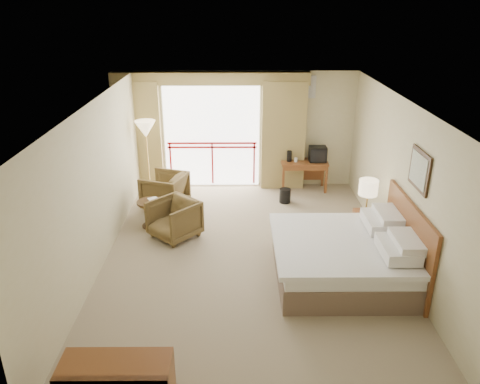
{
  "coord_description": "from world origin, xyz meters",
  "views": [
    {
      "loc": [
        -0.22,
        -7.05,
        4.21
      ],
      "look_at": [
        -0.17,
        0.4,
        1.09
      ],
      "focal_mm": 35.0,
      "sensor_mm": 36.0,
      "label": 1
    }
  ],
  "objects_px": {
    "desk": "(304,167)",
    "nightstand": "(365,226)",
    "floor_lamp": "(146,132)",
    "wastebasket": "(285,196)",
    "bed": "(345,257)",
    "table_lamp": "(368,188)",
    "armchair_near": "(175,236)",
    "armchair_far": "(166,207)",
    "side_table": "(150,209)",
    "tv": "(318,154)"
  },
  "relations": [
    {
      "from": "desk",
      "to": "nightstand",
      "type": "bearing_deg",
      "value": -68.48
    },
    {
      "from": "desk",
      "to": "floor_lamp",
      "type": "distance_m",
      "value": 3.68
    },
    {
      "from": "desk",
      "to": "floor_lamp",
      "type": "relative_size",
      "value": 0.61
    },
    {
      "from": "nightstand",
      "to": "wastebasket",
      "type": "bearing_deg",
      "value": 126.12
    },
    {
      "from": "bed",
      "to": "table_lamp",
      "type": "bearing_deg",
      "value": 63.63
    },
    {
      "from": "wastebasket",
      "to": "armchair_near",
      "type": "distance_m",
      "value": 2.75
    },
    {
      "from": "desk",
      "to": "armchair_far",
      "type": "relative_size",
      "value": 1.27
    },
    {
      "from": "table_lamp",
      "to": "side_table",
      "type": "relative_size",
      "value": 1.12
    },
    {
      "from": "wastebasket",
      "to": "armchair_far",
      "type": "distance_m",
      "value": 2.62
    },
    {
      "from": "desk",
      "to": "armchair_near",
      "type": "bearing_deg",
      "value": -134.98
    },
    {
      "from": "bed",
      "to": "table_lamp",
      "type": "height_order",
      "value": "table_lamp"
    },
    {
      "from": "desk",
      "to": "armchair_far",
      "type": "distance_m",
      "value": 3.32
    },
    {
      "from": "wastebasket",
      "to": "side_table",
      "type": "distance_m",
      "value": 3.0
    },
    {
      "from": "table_lamp",
      "to": "desk",
      "type": "xyz_separation_m",
      "value": [
        -0.81,
        2.5,
        -0.48
      ]
    },
    {
      "from": "tv",
      "to": "floor_lamp",
      "type": "distance_m",
      "value": 3.9
    },
    {
      "from": "wastebasket",
      "to": "floor_lamp",
      "type": "xyz_separation_m",
      "value": [
        -3.03,
        0.33,
        1.36
      ]
    },
    {
      "from": "wastebasket",
      "to": "desk",
      "type": "bearing_deg",
      "value": 58.04
    },
    {
      "from": "bed",
      "to": "nightstand",
      "type": "bearing_deg",
      "value": 62.74
    },
    {
      "from": "bed",
      "to": "wastebasket",
      "type": "distance_m",
      "value": 3.09
    },
    {
      "from": "armchair_near",
      "to": "bed",
      "type": "bearing_deg",
      "value": 16.86
    },
    {
      "from": "nightstand",
      "to": "table_lamp",
      "type": "distance_m",
      "value": 0.75
    },
    {
      "from": "tv",
      "to": "armchair_far",
      "type": "distance_m",
      "value": 3.65
    },
    {
      "from": "armchair_far",
      "to": "side_table",
      "type": "relative_size",
      "value": 1.57
    },
    {
      "from": "bed",
      "to": "table_lamp",
      "type": "xyz_separation_m",
      "value": [
        0.65,
        1.32,
        0.65
      ]
    },
    {
      "from": "tv",
      "to": "side_table",
      "type": "xyz_separation_m",
      "value": [
        -3.56,
        -1.91,
        -0.5
      ]
    },
    {
      "from": "desk",
      "to": "armchair_near",
      "type": "height_order",
      "value": "desk"
    },
    {
      "from": "armchair_far",
      "to": "side_table",
      "type": "distance_m",
      "value": 0.99
    },
    {
      "from": "wastebasket",
      "to": "floor_lamp",
      "type": "bearing_deg",
      "value": 173.72
    },
    {
      "from": "armchair_far",
      "to": "tv",
      "type": "bearing_deg",
      "value": 125.01
    },
    {
      "from": "desk",
      "to": "side_table",
      "type": "relative_size",
      "value": 1.99
    },
    {
      "from": "armchair_near",
      "to": "armchair_far",
      "type": "bearing_deg",
      "value": 148.31
    },
    {
      "from": "nightstand",
      "to": "floor_lamp",
      "type": "height_order",
      "value": "floor_lamp"
    },
    {
      "from": "table_lamp",
      "to": "armchair_near",
      "type": "bearing_deg",
      "value": 178.29
    },
    {
      "from": "bed",
      "to": "armchair_near",
      "type": "bearing_deg",
      "value": 153.81
    },
    {
      "from": "bed",
      "to": "wastebasket",
      "type": "height_order",
      "value": "bed"
    },
    {
      "from": "tv",
      "to": "floor_lamp",
      "type": "height_order",
      "value": "floor_lamp"
    },
    {
      "from": "nightstand",
      "to": "tv",
      "type": "relative_size",
      "value": 1.44
    },
    {
      "from": "bed",
      "to": "table_lamp",
      "type": "distance_m",
      "value": 1.61
    },
    {
      "from": "floor_lamp",
      "to": "table_lamp",
      "type": "bearing_deg",
      "value": -25.12
    },
    {
      "from": "armchair_far",
      "to": "bed",
      "type": "bearing_deg",
      "value": 68.3
    },
    {
      "from": "table_lamp",
      "to": "floor_lamp",
      "type": "relative_size",
      "value": 0.34
    },
    {
      "from": "bed",
      "to": "floor_lamp",
      "type": "distance_m",
      "value": 5.11
    },
    {
      "from": "tv",
      "to": "table_lamp",
      "type": "bearing_deg",
      "value": -82.09
    },
    {
      "from": "desk",
      "to": "armchair_far",
      "type": "xyz_separation_m",
      "value": [
        -3.1,
        -1.06,
        -0.55
      ]
    },
    {
      "from": "bed",
      "to": "floor_lamp",
      "type": "bearing_deg",
      "value": 137.71
    },
    {
      "from": "bed",
      "to": "armchair_near",
      "type": "relative_size",
      "value": 2.64
    },
    {
      "from": "table_lamp",
      "to": "armchair_far",
      "type": "distance_m",
      "value": 4.29
    },
    {
      "from": "desk",
      "to": "armchair_near",
      "type": "distance_m",
      "value": 3.67
    },
    {
      "from": "table_lamp",
      "to": "side_table",
      "type": "distance_m",
      "value": 4.16
    },
    {
      "from": "bed",
      "to": "tv",
      "type": "relative_size",
      "value": 5.48
    }
  ]
}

